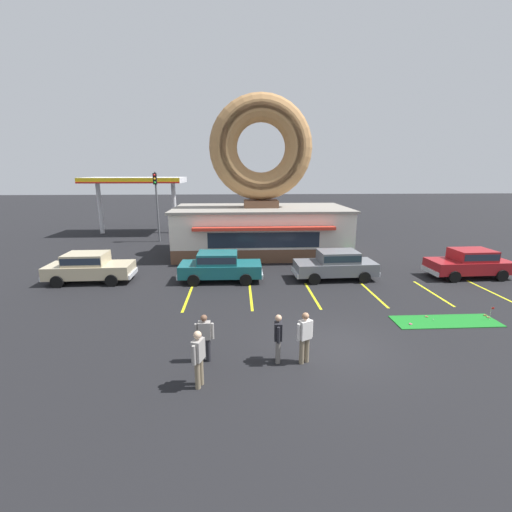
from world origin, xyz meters
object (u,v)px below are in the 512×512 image
(car_grey, at_px, (336,264))
(pedestrian_clipboard_woman, at_px, (278,336))
(car_teal, at_px, (220,265))
(pedestrian_hooded_kid, at_px, (198,356))
(car_red, at_px, (470,262))
(golf_ball, at_px, (434,319))
(car_champagne, at_px, (89,266))
(pedestrian_leather_jacket_man, at_px, (205,336))
(putting_flag_pin, at_px, (492,310))
(traffic_light_pole, at_px, (157,198))
(trash_bin, at_px, (348,256))
(pedestrian_blue_sweater_man, at_px, (305,335))

(car_grey, relative_size, pedestrian_clipboard_woman, 2.92)
(car_teal, height_order, pedestrian_hooded_kid, pedestrian_hooded_kid)
(car_grey, distance_m, car_red, 7.63)
(golf_ball, height_order, car_champagne, car_champagne)
(pedestrian_leather_jacket_man, bearing_deg, car_red, 29.99)
(car_red, xyz_separation_m, pedestrian_clipboard_woman, (-11.82, -8.28, -0.00))
(putting_flag_pin, height_order, pedestrian_leather_jacket_man, pedestrian_leather_jacket_man)
(traffic_light_pole, bearing_deg, pedestrian_clipboard_woman, -67.76)
(car_teal, bearing_deg, traffic_light_pole, 117.28)
(putting_flag_pin, height_order, traffic_light_pole, traffic_light_pole)
(trash_bin, bearing_deg, pedestrian_leather_jacket_man, -125.88)
(car_red, distance_m, pedestrian_blue_sweater_man, 13.84)
(car_red, distance_m, trash_bin, 6.72)
(golf_ball, relative_size, pedestrian_clipboard_woman, 0.03)
(pedestrian_clipboard_woman, distance_m, trash_bin, 12.95)
(pedestrian_clipboard_woman, bearing_deg, pedestrian_hooded_kid, -153.35)
(trash_bin, bearing_deg, pedestrian_clipboard_woman, -117.28)
(pedestrian_blue_sweater_man, distance_m, trash_bin, 12.71)
(trash_bin, bearing_deg, car_grey, -118.82)
(putting_flag_pin, distance_m, car_champagne, 19.14)
(pedestrian_blue_sweater_man, bearing_deg, traffic_light_pole, 114.14)
(golf_ball, bearing_deg, pedestrian_hooded_kid, -156.74)
(pedestrian_clipboard_woman, bearing_deg, golf_ball, 22.02)
(car_red, bearing_deg, pedestrian_blue_sweater_man, -142.66)
(pedestrian_leather_jacket_man, bearing_deg, traffic_light_pole, 106.32)
(pedestrian_hooded_kid, distance_m, trash_bin, 15.14)
(car_teal, height_order, pedestrian_clipboard_woman, car_teal)
(pedestrian_leather_jacket_man, xyz_separation_m, pedestrian_clipboard_woman, (2.29, -0.14, 0.01))
(car_grey, relative_size, pedestrian_hooded_kid, 2.75)
(car_teal, height_order, trash_bin, car_teal)
(golf_ball, distance_m, pedestrian_clipboard_woman, 7.19)
(car_grey, bearing_deg, car_red, -0.43)
(car_grey, height_order, pedestrian_clipboard_woman, car_grey)
(car_champagne, relative_size, pedestrian_blue_sweater_man, 2.73)
(pedestrian_blue_sweater_man, height_order, trash_bin, pedestrian_blue_sweater_man)
(putting_flag_pin, distance_m, pedestrian_hooded_kid, 11.86)
(car_teal, distance_m, traffic_light_pole, 12.74)
(pedestrian_leather_jacket_man, distance_m, traffic_light_pole, 20.25)
(car_grey, distance_m, pedestrian_leather_jacket_man, 10.45)
(golf_ball, height_order, pedestrian_hooded_kid, pedestrian_hooded_kid)
(car_champagne, xyz_separation_m, pedestrian_clipboard_woman, (9.26, -8.54, -0.00))
(pedestrian_blue_sweater_man, bearing_deg, pedestrian_clipboard_woman, 172.12)
(putting_flag_pin, xyz_separation_m, car_champagne, (-18.18, 5.96, 0.43))
(traffic_light_pole, bearing_deg, pedestrian_blue_sweater_man, -65.86)
(putting_flag_pin, bearing_deg, car_grey, 129.35)
(pedestrian_hooded_kid, relative_size, traffic_light_pole, 0.29)
(pedestrian_leather_jacket_man, relative_size, pedestrian_clipboard_woman, 0.99)
(golf_ball, distance_m, car_red, 7.68)
(pedestrian_hooded_kid, relative_size, pedestrian_clipboard_woman, 1.06)
(car_teal, bearing_deg, golf_ball, -32.60)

